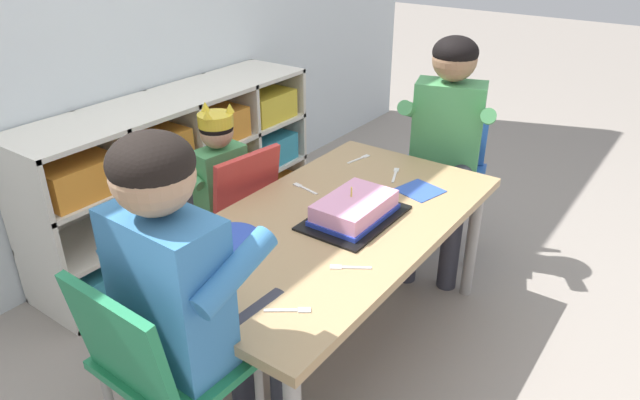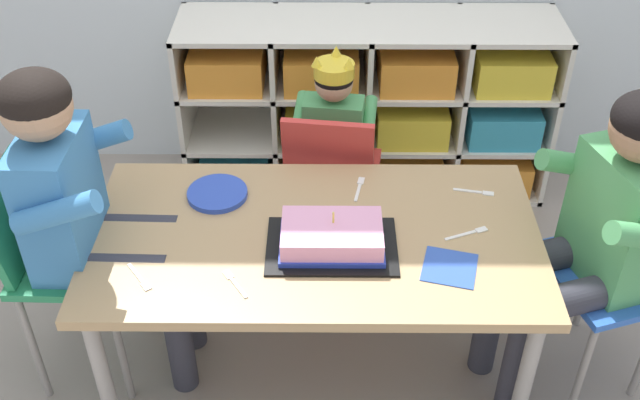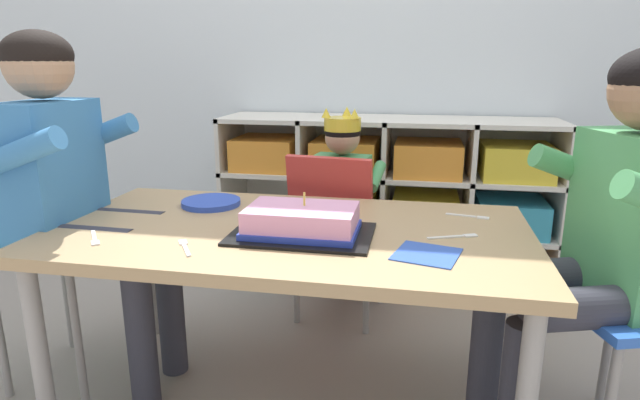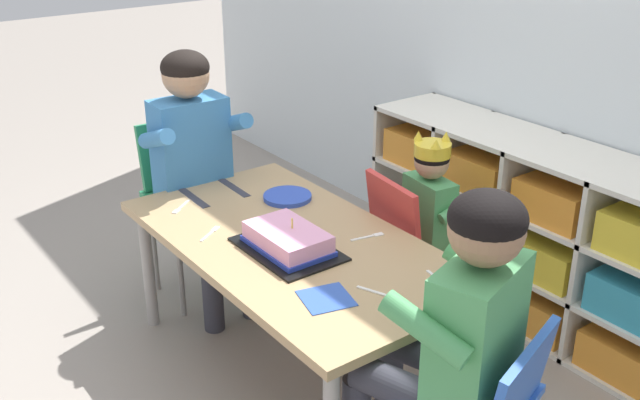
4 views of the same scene
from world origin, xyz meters
name	(u,v)px [view 1 (image 1 of 4)]	position (x,y,z in m)	size (l,w,h in m)	color
ground	(331,342)	(0.00, 0.00, 0.00)	(16.00, 16.00, 0.00)	gray
storage_cubby_shelf	(186,176)	(0.23, 1.01, 0.35)	(1.51, 0.37, 0.75)	silver
activity_table	(332,232)	(0.00, 0.00, 0.49)	(1.34, 0.72, 0.55)	tan
classroom_chair_blue	(234,211)	(0.05, 0.52, 0.39)	(0.38, 0.39, 0.68)	red
child_with_crown	(214,176)	(0.06, 0.64, 0.52)	(0.31, 0.32, 0.83)	#4C9E5B
classroom_chair_adult_side	(162,366)	(-0.78, -0.01, 0.48)	(0.36, 0.37, 0.76)	#238451
adult_helper_seated	(190,278)	(-0.66, -0.02, 0.68)	(0.44, 0.41, 1.09)	#3D7FBC
classroom_chair_guest_side	(444,167)	(0.91, -0.01, 0.42)	(0.40, 0.45, 0.66)	blue
guest_at_table_side	(446,131)	(0.81, -0.05, 0.64)	(0.48, 0.46, 1.03)	#4C9E5B
birthday_cake_on_tray	(354,210)	(0.05, -0.06, 0.58)	(0.38, 0.25, 0.12)	black
paper_plate_stack	(231,239)	(-0.31, 0.18, 0.55)	(0.19, 0.19, 0.02)	blue
paper_napkin_square	(420,190)	(0.38, -0.14, 0.55)	(0.15, 0.15, 0.00)	#3356B7
fork_by_napkin	(348,267)	(-0.22, -0.21, 0.55)	(0.08, 0.11, 0.00)	white
fork_scattered_mid_table	(360,159)	(0.51, 0.21, 0.55)	(0.13, 0.04, 0.00)	white
fork_near_child_seat	(395,174)	(0.46, 0.00, 0.55)	(0.14, 0.07, 0.00)	white
fork_beside_plate_stack	(304,188)	(0.14, 0.23, 0.55)	(0.04, 0.13, 0.00)	white
fork_near_cake_tray	(291,310)	(-0.48, -0.20, 0.55)	(0.09, 0.11, 0.00)	white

